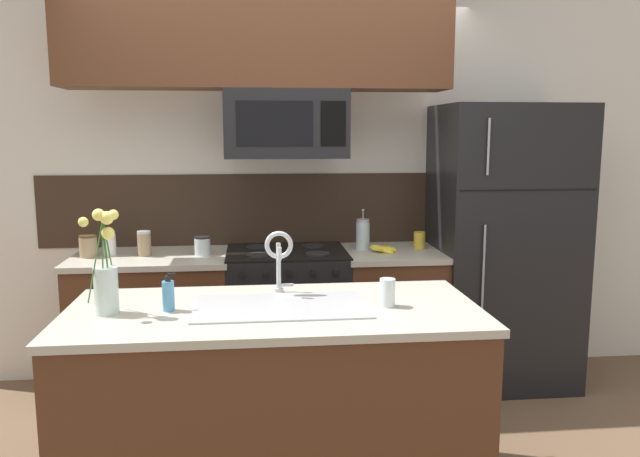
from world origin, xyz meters
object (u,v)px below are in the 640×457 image
at_px(storage_jar_medium, 109,243).
at_px(french_press, 363,234).
at_px(storage_jar_tall, 88,246).
at_px(stove_range, 287,320).
at_px(microwave, 286,124).
at_px(drinking_glass, 387,293).
at_px(flower_vase, 106,280).
at_px(storage_jar_short, 144,243).
at_px(dish_soap_bottle, 168,295).
at_px(banana_bunch, 384,249).
at_px(coffee_tin, 419,240).
at_px(storage_jar_squat, 202,246).
at_px(refrigerator, 502,246).
at_px(sink_faucet, 279,253).

relative_size(storage_jar_medium, french_press, 0.57).
bearing_deg(storage_jar_tall, storage_jar_medium, 20.71).
relative_size(stove_range, microwave, 1.25).
relative_size(microwave, drinking_glass, 5.97).
height_order(storage_jar_tall, french_press, french_press).
distance_m(stove_range, storage_jar_medium, 1.22).
xyz_separation_m(storage_jar_medium, flower_vase, (0.28, -1.31, 0.07)).
height_order(stove_range, storage_jar_short, storage_jar_short).
xyz_separation_m(storage_jar_short, dish_soap_bottle, (0.31, -1.25, -0.01)).
distance_m(stove_range, storage_jar_short, 1.03).
bearing_deg(storage_jar_short, banana_bunch, -2.07).
bearing_deg(flower_vase, coffee_tin, 37.83).
height_order(storage_jar_short, banana_bunch, storage_jar_short).
height_order(stove_range, french_press, french_press).
bearing_deg(storage_jar_squat, banana_bunch, -1.68).
relative_size(refrigerator, drinking_glass, 14.77).
bearing_deg(microwave, storage_jar_medium, 177.16).
height_order(stove_range, microwave, microwave).
bearing_deg(storage_jar_medium, banana_bunch, -3.12).
relative_size(stove_range, drinking_glass, 7.45).
xyz_separation_m(refrigerator, storage_jar_tall, (-2.65, -0.03, 0.06)).
distance_m(stove_range, banana_bunch, 0.78).
bearing_deg(storage_jar_squat, storage_jar_short, 176.69).
distance_m(storage_jar_medium, storage_jar_squat, 0.58).
relative_size(storage_jar_medium, dish_soap_bottle, 0.92).
xyz_separation_m(storage_jar_short, banana_bunch, (1.50, -0.05, -0.06)).
xyz_separation_m(stove_range, drinking_glass, (0.37, -1.29, 0.51)).
bearing_deg(storage_jar_medium, coffee_tin, 0.47).
xyz_separation_m(sink_faucet, dish_soap_bottle, (-0.48, -0.22, -0.13)).
relative_size(storage_jar_tall, coffee_tin, 1.24).
bearing_deg(coffee_tin, refrigerator, -3.11).
xyz_separation_m(dish_soap_bottle, drinking_glass, (0.95, -0.03, -0.01)).
relative_size(storage_jar_short, french_press, 0.58).
xyz_separation_m(microwave, flower_vase, (-0.83, -1.25, -0.66)).
height_order(storage_jar_medium, storage_jar_short, storage_jar_short).
bearing_deg(dish_soap_bottle, storage_jar_medium, 112.29).
bearing_deg(microwave, sink_faucet, -95.11).
bearing_deg(sink_faucet, dish_soap_bottle, -155.59).
xyz_separation_m(refrigerator, storage_jar_short, (-2.32, -0.03, 0.07)).
bearing_deg(dish_soap_bottle, microwave, 64.98).
distance_m(storage_jar_medium, french_press, 1.60).
bearing_deg(microwave, refrigerator, 1.64).
distance_m(dish_soap_bottle, flower_vase, 0.26).
bearing_deg(flower_vase, drinking_glass, -0.64).
bearing_deg(flower_vase, storage_jar_squat, 76.49).
xyz_separation_m(banana_bunch, coffee_tin, (0.26, 0.11, 0.03)).
xyz_separation_m(microwave, storage_jar_squat, (-0.53, -0.01, -0.75)).
relative_size(storage_jar_short, storage_jar_squat, 1.31).
distance_m(microwave, storage_jar_squat, 0.91).
distance_m(coffee_tin, flower_vase, 2.16).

